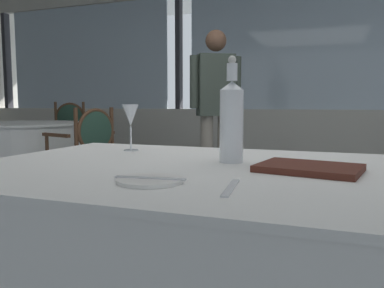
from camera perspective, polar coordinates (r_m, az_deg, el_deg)
The scene contains 13 objects.
ground_plane at distance 2.46m, azimuth 4.35°, elevation -16.44°, with size 15.05×15.05×0.00m, color #4C5156.
window_wall_far at distance 6.05m, azimuth 14.51°, elevation 7.94°, with size 11.58×0.14×2.93m.
foreground_table at distance 1.38m, azimuth 0.79°, elevation -18.46°, with size 1.53×1.07×0.73m.
side_plate at distance 1.02m, azimuth -6.20°, elevation -5.34°, with size 0.17×0.17×0.01m, color white.
butter_knife at distance 1.02m, azimuth -6.21°, elevation -5.05°, with size 0.19×0.02×0.00m, color silver.
dinner_fork at distance 0.94m, azimuth 5.72°, elevation -6.40°, with size 0.19×0.02×0.00m, color silver.
water_bottle at distance 1.35m, azimuth 5.85°, elevation 3.63°, with size 0.08×0.08×0.37m.
wine_glass at distance 1.70m, azimuth -9.05°, elevation 3.99°, with size 0.07×0.07×0.20m.
menu_book at distance 1.22m, azimuth 16.86°, elevation -3.40°, with size 0.29×0.22×0.02m, color #512319.
background_table_1 at distance 4.57m, azimuth -23.45°, elevation -1.69°, with size 1.28×1.28×0.73m.
dining_chair_1_1 at distance 3.68m, azimuth -15.21°, elevation -0.64°, with size 0.57×0.62×0.90m.
dining_chair_1_2 at distance 5.50m, azimuth -17.97°, elevation 1.73°, with size 0.61×0.56×0.96m.
diner_person_0 at distance 3.94m, azimuth 3.49°, elevation 6.14°, with size 0.46×0.36×1.67m.
Camera 1 is at (0.62, -2.19, 0.94)m, focal length 36.21 mm.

